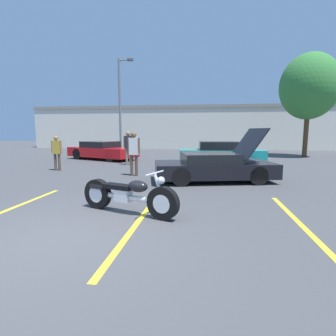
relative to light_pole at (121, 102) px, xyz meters
name	(u,v)px	position (x,y,z in m)	size (l,w,h in m)	color
ground_plane	(62,237)	(4.19, -16.23, -4.06)	(80.00, 80.00, 0.00)	#474749
parking_stripe_middle	(139,220)	(5.32, -15.20, -4.05)	(0.12, 4.62, 0.01)	yellow
parking_stripe_back	(305,228)	(8.55, -15.20, -4.05)	(0.12, 4.62, 0.01)	yellow
far_building	(183,126)	(4.19, 8.24, -1.72)	(32.00, 4.20, 4.40)	beige
light_pole	(121,102)	(0.00, 0.00, 0.00)	(1.21, 0.28, 7.36)	slate
tree_background	(309,87)	(13.59, -0.58, 0.78)	(3.88, 3.88, 7.08)	brown
motorcycle	(128,195)	(4.96, -14.79, -3.64)	(2.39, 1.06, 0.99)	black
show_car_hood_open	(214,167)	(6.99, -10.58, -3.53)	(4.60, 2.81, 1.94)	black
parked_car_left_row	(102,151)	(0.01, -4.13, -3.48)	(4.94, 3.48, 1.17)	red
parked_car_right_row	(220,153)	(7.48, -5.37, -3.46)	(4.72, 2.04, 1.25)	teal
spectator_near_motorcycle	(57,150)	(-0.19, -9.01, -3.10)	(0.52, 0.21, 1.61)	brown
spectator_by_show_car	(128,145)	(2.51, -6.59, -2.97)	(0.52, 0.24, 1.82)	gray
spectator_midground	(134,150)	(3.75, -9.92, -2.98)	(0.52, 0.24, 1.80)	brown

